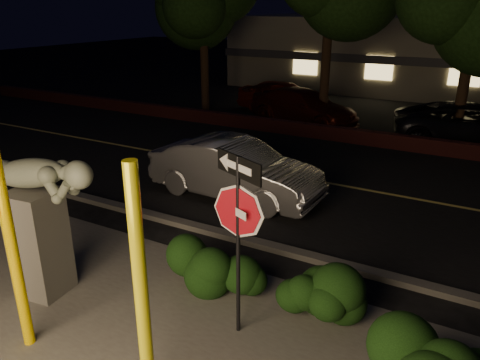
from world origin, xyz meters
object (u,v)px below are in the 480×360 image
signpost (238,212)px  silver_sedan (235,170)px  yellow_pole_right (142,298)px  parked_car_dark (472,124)px  parked_car_darkred (304,107)px  sculpture (36,210)px  yellow_pole_left (12,249)px  parked_car_red (283,96)px

signpost → silver_sedan: bearing=144.2°
yellow_pole_right → parked_car_dark: bearing=80.8°
silver_sedan → parked_car_darkred: 8.35m
sculpture → yellow_pole_right: bearing=-26.2°
yellow_pole_left → parked_car_dark: 15.14m
signpost → parked_car_darkred: bearing=131.8°
sculpture → parked_car_red: 15.43m
yellow_pole_right → parked_car_darkred: (-3.92, 14.54, -0.89)m
parked_car_red → yellow_pole_left: bearing=-172.3°
sculpture → parked_car_dark: size_ratio=0.48×
signpost → sculpture: (-3.32, -0.68, -0.43)m
parked_car_darkred → parked_car_dark: 6.27m
silver_sedan → parked_car_dark: bearing=-28.1°
yellow_pole_left → sculpture: 1.31m
silver_sedan → parked_car_red: bearing=20.0°
parked_car_red → parked_car_darkred: (1.70, -1.76, -0.01)m
silver_sedan → parked_car_darkred: silver_sedan is taller
yellow_pole_left → signpost: (2.50, 1.71, 0.42)m
yellow_pole_left → parked_car_darkred: 14.59m
yellow_pole_left → yellow_pole_right: (2.29, -0.07, 0.05)m
parked_car_dark → signpost: bearing=156.7°
silver_sedan → parked_car_red: (-3.17, 9.98, -0.02)m
silver_sedan → parked_car_red: size_ratio=1.07×
signpost → sculpture: size_ratio=1.11×
signpost → parked_car_darkred: 13.48m
parked_car_darkred → parked_car_dark: bearing=-75.6°
sculpture → parked_car_dark: bearing=60.9°
yellow_pole_left → yellow_pole_right: size_ratio=0.97×
sculpture → silver_sedan: (0.66, 5.23, -0.79)m
yellow_pole_left → sculpture: yellow_pole_left is taller
silver_sedan → parked_car_darkred: (-1.47, 8.22, -0.04)m
sculpture → parked_car_dark: sculpture is taller
yellow_pole_right → signpost: (0.21, 1.78, 0.37)m
silver_sedan → sculpture: bearing=175.2°
parked_car_red → parked_car_darkred: 2.44m
parked_car_red → parked_car_dark: parked_car_dark is taller
yellow_pole_left → silver_sedan: bearing=91.5°
yellow_pole_right → signpost: 1.83m
signpost → parked_car_red: signpost is taller
signpost → silver_sedan: signpost is taller
sculpture → parked_car_darkred: size_ratio=0.52×
yellow_pole_left → parked_car_darkred: (-1.63, 14.47, -0.85)m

